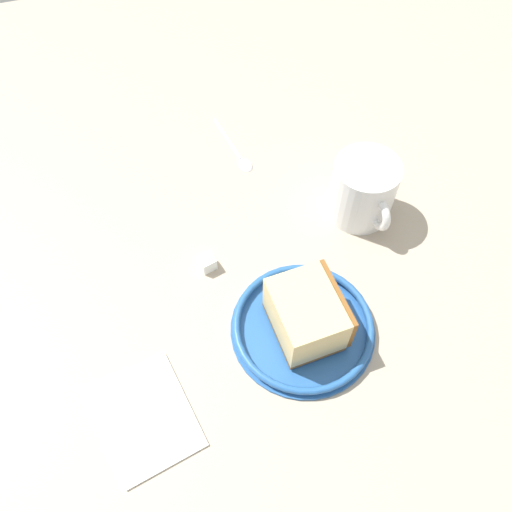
{
  "coord_description": "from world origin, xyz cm",
  "views": [
    {
      "loc": [
        -34.09,
        13.18,
        56.9
      ],
      "look_at": [
        -0.79,
        2.82,
        3.0
      ],
      "focal_mm": 35.65,
      "sensor_mm": 36.0,
      "label": 1
    }
  ],
  "objects_px": {
    "cake_slice": "(307,314)",
    "sugar_cube": "(207,263)",
    "small_plate": "(303,327)",
    "folded_napkin": "(147,417)",
    "teaspoon": "(239,155)",
    "tea_mug": "(364,190)"
  },
  "relations": [
    {
      "from": "cake_slice",
      "to": "teaspoon",
      "type": "distance_m",
      "value": 0.3
    },
    {
      "from": "small_plate",
      "to": "teaspoon",
      "type": "distance_m",
      "value": 0.3
    },
    {
      "from": "cake_slice",
      "to": "sugar_cube",
      "type": "distance_m",
      "value": 0.15
    },
    {
      "from": "teaspoon",
      "to": "sugar_cube",
      "type": "relative_size",
      "value": 6.54
    },
    {
      "from": "small_plate",
      "to": "folded_napkin",
      "type": "height_order",
      "value": "small_plate"
    },
    {
      "from": "tea_mug",
      "to": "sugar_cube",
      "type": "relative_size",
      "value": 5.83
    },
    {
      "from": "small_plate",
      "to": "cake_slice",
      "type": "relative_size",
      "value": 1.87
    },
    {
      "from": "folded_napkin",
      "to": "tea_mug",
      "type": "bearing_deg",
      "value": -59.76
    },
    {
      "from": "small_plate",
      "to": "sugar_cube",
      "type": "height_order",
      "value": "sugar_cube"
    },
    {
      "from": "small_plate",
      "to": "teaspoon",
      "type": "bearing_deg",
      "value": -1.45
    },
    {
      "from": "sugar_cube",
      "to": "teaspoon",
      "type": "bearing_deg",
      "value": -28.05
    },
    {
      "from": "cake_slice",
      "to": "teaspoon",
      "type": "xyz_separation_m",
      "value": [
        0.3,
        -0.0,
        -0.04
      ]
    },
    {
      "from": "cake_slice",
      "to": "tea_mug",
      "type": "height_order",
      "value": "tea_mug"
    },
    {
      "from": "tea_mug",
      "to": "teaspoon",
      "type": "relative_size",
      "value": 0.89
    },
    {
      "from": "sugar_cube",
      "to": "tea_mug",
      "type": "bearing_deg",
      "value": -83.29
    },
    {
      "from": "sugar_cube",
      "to": "small_plate",
      "type": "bearing_deg",
      "value": -144.19
    },
    {
      "from": "tea_mug",
      "to": "small_plate",
      "type": "bearing_deg",
      "value": 137.01
    },
    {
      "from": "cake_slice",
      "to": "folded_napkin",
      "type": "relative_size",
      "value": 0.79
    },
    {
      "from": "cake_slice",
      "to": "sugar_cube",
      "type": "height_order",
      "value": "cake_slice"
    },
    {
      "from": "folded_napkin",
      "to": "teaspoon",
      "type": "bearing_deg",
      "value": -30.75
    },
    {
      "from": "teaspoon",
      "to": "sugar_cube",
      "type": "xyz_separation_m",
      "value": [
        -0.18,
        0.1,
        0.01
      ]
    },
    {
      "from": "tea_mug",
      "to": "folded_napkin",
      "type": "relative_size",
      "value": 0.95
    }
  ]
}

